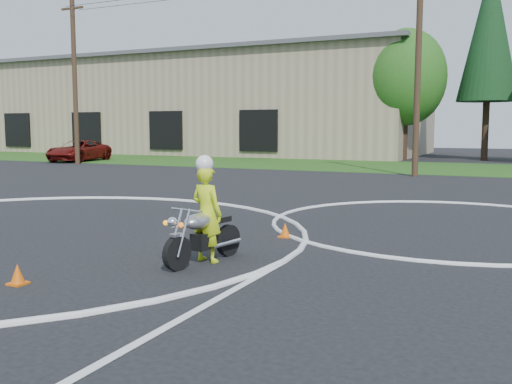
% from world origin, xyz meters
% --- Properties ---
extents(grass_strip, '(120.00, 10.00, 0.02)m').
position_xyz_m(grass_strip, '(0.00, 27.00, 0.01)').
color(grass_strip, '#1E4714').
rests_on(grass_strip, ground).
extents(course_markings, '(19.05, 19.05, 0.12)m').
position_xyz_m(course_markings, '(2.17, 4.35, 0.01)').
color(course_markings, silver).
rests_on(course_markings, ground).
extents(primary_motorcycle, '(0.71, 1.81, 0.96)m').
position_xyz_m(primary_motorcycle, '(4.80, 2.41, 0.47)').
color(primary_motorcycle, black).
rests_on(primary_motorcycle, ground).
extents(rider_primary_grp, '(0.65, 0.49, 1.78)m').
position_xyz_m(rider_primary_grp, '(4.81, 2.54, 0.86)').
color(rider_primary_grp, '#CAEA18').
rests_on(rider_primary_grp, ground).
extents(pickup_grp, '(3.00, 5.26, 1.38)m').
position_xyz_m(pickup_grp, '(-17.20, 23.53, 0.69)').
color(pickup_grp, '#5B0D0A').
rests_on(pickup_grp, ground).
extents(traffic_cones, '(23.20, 10.11, 0.30)m').
position_xyz_m(traffic_cones, '(5.73, 4.50, 0.14)').
color(traffic_cones, '#DE5C0B').
rests_on(traffic_cones, ground).
extents(warehouse, '(41.00, 17.00, 8.30)m').
position_xyz_m(warehouse, '(-18.00, 39.99, 4.16)').
color(warehouse, tan).
rests_on(warehouse, ground).
extents(utility_poles, '(41.60, 1.12, 10.00)m').
position_xyz_m(utility_poles, '(5.00, 21.00, 5.20)').
color(utility_poles, '#473321').
rests_on(utility_poles, ground).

